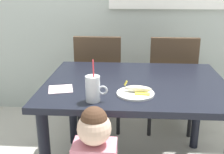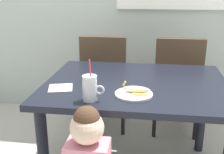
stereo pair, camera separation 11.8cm
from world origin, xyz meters
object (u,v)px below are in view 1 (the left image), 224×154
Objects in this scene: snack_plate at (135,93)px; peeled_banana at (138,89)px; milk_cup at (93,90)px; dining_chair_left at (99,78)px; paper_napkin at (61,89)px; dining_chair_right at (171,79)px; dining_table at (135,95)px.

snack_plate is 0.03m from peeled_banana.
peeled_banana is at bearing 26.26° from milk_cup.
dining_chair_left is 0.93m from paper_napkin.
dining_chair_right reaches higher than peeled_banana.
paper_napkin is (-0.48, 0.05, -0.00)m from snack_plate.
dining_chair_left is 1.03m from peeled_banana.
peeled_banana is 1.16× the size of paper_napkin.
dining_table is at bearing 21.63° from paper_napkin.
milk_cup is at bearing -36.52° from paper_napkin.
snack_plate is (-0.01, -0.25, 0.11)m from dining_table.
dining_chair_left is 5.53× the size of peeled_banana.
dining_table is 0.27m from peeled_banana.
snack_plate is (0.33, -0.94, 0.22)m from dining_chair_left.
dining_chair_left is 1.02m from snack_plate.
milk_cup is 1.09× the size of snack_plate.
peeled_banana is at bearing 110.41° from dining_chair_left.
dining_chair_right is at bearing 63.75° from dining_table.
milk_cup reaches higher than snack_plate.
paper_napkin is (-0.49, 0.04, -0.03)m from peeled_banana.
dining_table is at bearing 63.75° from dining_chair_right.
peeled_banana is (0.01, -0.24, 0.14)m from dining_table.
dining_chair_left is 1.10m from milk_cup.
dining_chair_right is at bearing 47.06° from paper_napkin.
paper_napkin is (-0.23, 0.17, -0.06)m from milk_cup.
dining_chair_right is (0.68, -0.00, 0.00)m from dining_chair_left.
milk_cup reaches higher than paper_napkin.
dining_table is 0.27m from snack_plate.
paper_napkin reaches higher than dining_table.
peeled_banana is at bearing 70.40° from dining_chair_right.
dining_chair_right reaches higher than dining_table.
paper_napkin is at bearing 80.62° from dining_chair_left.
peeled_banana is at bearing -87.25° from dining_table.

